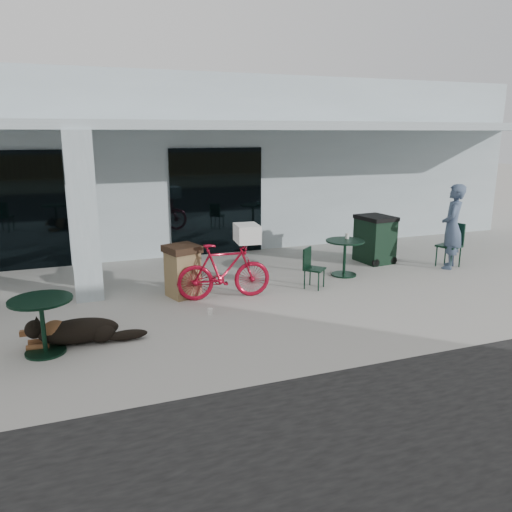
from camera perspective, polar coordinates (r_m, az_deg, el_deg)
name	(u,v)px	position (r m, az deg, el deg)	size (l,w,h in m)	color
ground	(195,331)	(8.07, -6.94, -8.53)	(80.00, 80.00, 0.00)	#A3A099
building	(127,160)	(15.89, -14.50, 10.54)	(22.00, 7.00, 4.50)	silver
storefront_glass_left	(0,212)	(12.47, -27.24, 4.46)	(2.80, 0.06, 2.70)	black
storefront_glass_right	(217,202)	(12.85, -4.49, 6.20)	(2.40, 0.06, 2.70)	black
column	(83,217)	(9.70, -19.13, 4.21)	(0.50, 0.50, 3.12)	silver
overhang	(150,126)	(11.00, -11.97, 14.37)	(22.00, 2.80, 0.18)	silver
bicycle	(224,271)	(9.39, -3.69, -1.75)	(0.50, 1.78, 1.07)	#A70D26
laundry_basket	(247,233)	(9.32, -1.04, 2.60)	(0.57, 0.42, 0.34)	white
dog	(79,330)	(7.94, -19.59, -7.93)	(1.32, 0.44, 0.44)	black
cup_near_dog	(210,311)	(8.73, -5.26, -6.33)	(0.09, 0.09, 0.11)	white
cafe_table_near	(43,326)	(7.73, -23.16, -7.39)	(0.87, 0.87, 0.81)	black
cafe_table_far	(344,258)	(11.11, 10.08, -0.21)	(0.84, 0.84, 0.79)	black
cafe_chair_far_a	(314,268)	(10.11, 6.70, -1.42)	(0.37, 0.41, 0.82)	black
cafe_chair_far_b	(449,245)	(12.47, 21.20, 1.15)	(0.46, 0.51, 1.03)	black
person	(452,227)	(12.29, 21.52, 3.14)	(0.71, 0.47, 1.95)	#435571
cup_on_table	(347,236)	(11.18, 10.36, 2.25)	(0.08, 0.08, 0.12)	white
trash_receptacle	(183,271)	(9.61, -8.38, -1.71)	(0.59, 0.59, 1.00)	olive
wheeled_bin	(375,239)	(12.40, 13.42, 1.90)	(0.70, 0.89, 1.13)	black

